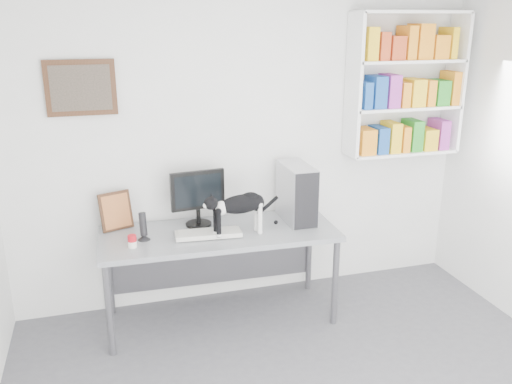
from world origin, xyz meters
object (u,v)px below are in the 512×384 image
leaning_print (116,210)px  speaker (143,226)px  cat (240,215)px  soup_can (132,241)px  desk (220,276)px  keyboard (208,234)px  bookshelf (406,85)px  pc_tower (296,193)px  monitor (198,198)px

leaning_print → speaker: bearing=-76.7°
cat → soup_can: bearing=171.1°
desk → speaker: (-0.59, -0.00, 0.50)m
keyboard → speaker: speaker is taller
desk → cat: 0.59m
bookshelf → pc_tower: 1.36m
keyboard → speaker: bearing=177.3°
monitor → soup_can: bearing=-157.1°
soup_can → cat: size_ratio=0.17×
pc_tower → soup_can: bearing=-170.8°
monitor → cat: (0.27, -0.31, -0.06)m
pc_tower → soup_can: size_ratio=4.96×
leaning_print → cat: bearing=-43.6°
speaker → leaning_print: bearing=115.4°
speaker → leaning_print: (-0.19, 0.29, 0.05)m
desk → soup_can: soup_can is taller
cat → monitor: bearing=122.2°
cat → pc_tower: bearing=11.9°
keyboard → speaker: size_ratio=2.24×
soup_can → keyboard: bearing=5.8°
bookshelf → speaker: 2.54m
monitor → keyboard: monitor is taller
pc_tower → speaker: bearing=-175.6°
pc_tower → keyboard: bearing=-168.6°
cat → speaker: bearing=161.5°
speaker → cat: (0.73, -0.12, 0.06)m
bookshelf → desk: bearing=-171.1°
speaker → soup_can: 0.17m
soup_can → cat: bearing=0.2°
speaker → pc_tower: bearing=-3.4°
keyboard → leaning_print: (-0.68, 0.35, 0.14)m
desk → soup_can: bearing=-167.6°
keyboard → pc_tower: size_ratio=1.08×
desk → pc_tower: (0.68, 0.08, 0.63)m
bookshelf → leaning_print: (-2.52, 0.01, -0.91)m
pc_tower → speaker: pc_tower is taller
monitor → soup_can: (-0.55, -0.31, -0.19)m
speaker → keyboard: bearing=-14.8°
monitor → pc_tower: (0.81, -0.10, 0.00)m
leaning_print → soup_can: size_ratio=3.34×
desk → leaning_print: bearing=161.7°
desk → speaker: size_ratio=8.20×
desk → cat: (0.14, -0.12, 0.56)m
bookshelf → soup_can: 2.67m
leaning_print → cat: (0.92, -0.41, 0.01)m
pc_tower → soup_can: pc_tower is taller
keyboard → soup_can: size_ratio=5.35×
monitor → keyboard: size_ratio=0.92×
soup_can → speaker: bearing=52.7°
keyboard → desk: bearing=38.6°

